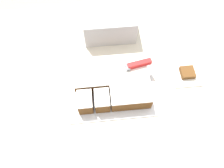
% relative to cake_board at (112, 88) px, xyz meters
% --- Properties ---
extents(ground_plane, '(8.00, 8.00, 0.00)m').
position_rel_cake_board_xyz_m(ground_plane, '(0.07, -0.01, -0.90)').
color(ground_plane, '#9E9384').
extents(countertop, '(1.40, 1.10, 0.89)m').
position_rel_cake_board_xyz_m(countertop, '(0.07, -0.01, -0.45)').
color(countertop, beige).
rests_on(countertop, ground_plane).
extents(cake_board, '(0.38, 0.29, 0.01)m').
position_rel_cake_board_xyz_m(cake_board, '(0.00, 0.00, 0.00)').
color(cake_board, silver).
rests_on(cake_board, countertop).
extents(cake, '(0.31, 0.22, 0.07)m').
position_rel_cake_board_xyz_m(cake, '(0.00, 0.00, 0.04)').
color(cake, brown).
rests_on(cake, cake_board).
extents(knife, '(0.29, 0.08, 0.02)m').
position_rel_cake_board_xyz_m(knife, '(0.09, 0.05, 0.08)').
color(knife, silver).
rests_on(knife, cake).
extents(paper_napkin, '(0.13, 0.13, 0.01)m').
position_rel_cake_board_xyz_m(paper_napkin, '(0.34, 0.04, 0.00)').
color(paper_napkin, white).
rests_on(paper_napkin, countertop).
extents(brownie, '(0.06, 0.06, 0.02)m').
position_rel_cake_board_xyz_m(brownie, '(0.34, 0.04, 0.01)').
color(brownie, brown).
rests_on(brownie, paper_napkin).
extents(storage_box, '(0.25, 0.18, 0.12)m').
position_rel_cake_board_xyz_m(storage_box, '(0.02, 0.33, 0.06)').
color(storage_box, '#B2B2B7').
rests_on(storage_box, countertop).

